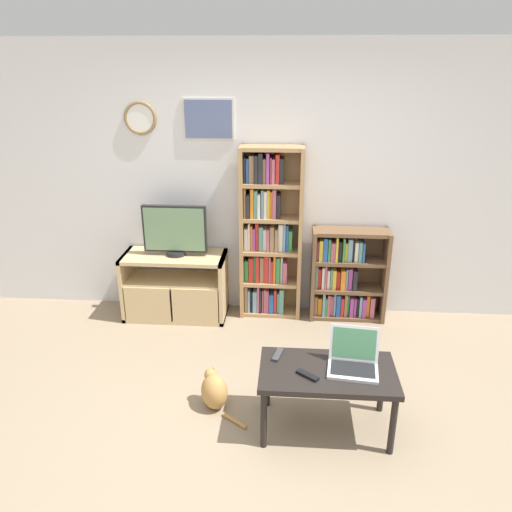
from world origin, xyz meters
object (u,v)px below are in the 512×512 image
at_px(television, 175,231).
at_px(coffee_table, 327,377).
at_px(laptop, 353,359).
at_px(tv_stand, 175,286).
at_px(bookshelf_tall, 268,237).
at_px(remote_far_from_laptop, 307,375).
at_px(cat, 214,390).
at_px(bookshelf_short, 344,276).
at_px(remote_near_laptop, 278,355).

distance_m(television, coffee_table, 2.13).
height_order(television, laptop, television).
bearing_deg(tv_stand, television, 36.73).
xyz_separation_m(bookshelf_tall, laptop, (0.66, -1.64, -0.28)).
bearing_deg(remote_far_from_laptop, coffee_table, 159.89).
bearing_deg(cat, bookshelf_short, 23.34).
bearing_deg(laptop, cat, 179.22).
relative_size(tv_stand, coffee_table, 1.09).
bearing_deg(laptop, tv_stand, 142.77).
xyz_separation_m(bookshelf_short, remote_far_from_laptop, (-0.40, -1.75, 0.05)).
bearing_deg(bookshelf_tall, television, -172.48).
distance_m(coffee_table, remote_far_from_laptop, 0.18).
relative_size(bookshelf_short, laptop, 2.54).
bearing_deg(bookshelf_short, remote_near_laptop, -111.51).
distance_m(tv_stand, coffee_table, 2.08).
bearing_deg(cat, coffee_table, -43.14).
xyz_separation_m(bookshelf_short, coffee_table, (-0.26, -1.67, -0.01)).
relative_size(tv_stand, bookshelf_tall, 0.59).
bearing_deg(cat, bookshelf_tall, 46.95).
height_order(laptop, remote_far_from_laptop, laptop).
distance_m(tv_stand, remote_near_laptop, 1.76).
distance_m(bookshelf_short, remote_far_from_laptop, 1.80).
relative_size(coffee_table, remote_far_from_laptop, 5.96).
xyz_separation_m(remote_far_from_laptop, cat, (-0.67, 0.25, -0.35)).
height_order(bookshelf_tall, bookshelf_short, bookshelf_tall).
relative_size(tv_stand, laptop, 2.77).
bearing_deg(tv_stand, remote_far_from_laptop, -52.28).
bearing_deg(remote_far_from_laptop, bookshelf_short, -154.97).
bearing_deg(cat, remote_far_from_laptop, -52.22).
xyz_separation_m(bookshelf_tall, bookshelf_short, (0.75, -0.01, -0.39)).
height_order(bookshelf_tall, remote_far_from_laptop, bookshelf_tall).
distance_m(bookshelf_tall, coffee_table, 1.79).
relative_size(tv_stand, remote_near_laptop, 6.01).
bearing_deg(remote_near_laptop, tv_stand, -39.49).
bearing_deg(bookshelf_short, remote_far_from_laptop, -102.80).
bearing_deg(tv_stand, laptop, -43.72).
height_order(tv_stand, laptop, laptop).
xyz_separation_m(tv_stand, cat, (0.59, -1.37, -0.19)).
bearing_deg(cat, tv_stand, 82.10).
relative_size(laptop, remote_near_laptop, 2.17).
bearing_deg(bookshelf_tall, remote_far_from_laptop, -78.76).
distance_m(remote_near_laptop, remote_far_from_laptop, 0.31).
distance_m(coffee_table, cat, 0.87).
relative_size(laptop, remote_far_from_laptop, 2.35).
bearing_deg(bookshelf_short, laptop, -93.22).
bearing_deg(television, tv_stand, -143.27).
xyz_separation_m(remote_near_laptop, cat, (-0.46, 0.03, -0.35)).
bearing_deg(remote_far_from_laptop, remote_near_laptop, -100.70).
distance_m(television, remote_far_from_laptop, 2.10).
height_order(tv_stand, bookshelf_tall, bookshelf_tall).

